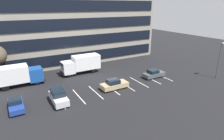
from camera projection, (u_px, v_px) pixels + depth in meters
ground_plane at (111, 81)px, 33.94m from camera, size 120.00×120.00×0.00m
office_building at (73, 15)px, 45.17m from camera, size 38.35×12.81×21.60m
lot_markings at (119, 87)px, 31.70m from camera, size 19.74×5.40×0.01m
box_truck_blue at (17, 75)px, 31.41m from camera, size 7.65×2.53×3.54m
box_truck_white at (82, 63)px, 37.53m from camera, size 7.65×2.53×3.55m
suv_silver at (58, 97)px, 26.27m from camera, size 1.83×4.31×1.95m
sedan_navy at (16, 104)px, 24.70m from camera, size 1.72×4.11×1.47m
sedan_charcoal at (154, 74)px, 35.65m from camera, size 4.26×1.78×1.53m
sedan_tan at (114, 84)px, 30.78m from camera, size 4.49×1.88×1.61m
street_light at (220, 56)px, 34.36m from camera, size 1.23×0.28×6.61m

